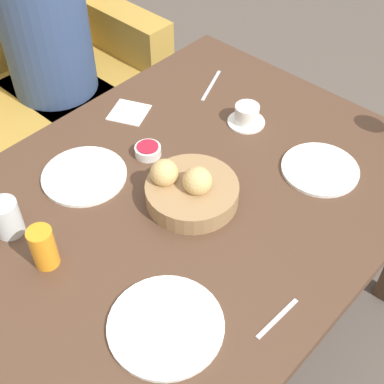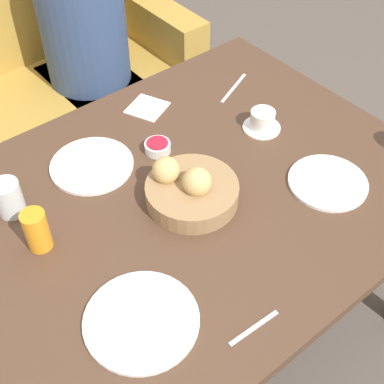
{
  "view_description": "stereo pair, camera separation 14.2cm",
  "coord_description": "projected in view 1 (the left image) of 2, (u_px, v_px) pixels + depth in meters",
  "views": [
    {
      "loc": [
        -0.74,
        -0.7,
        1.77
      ],
      "look_at": [
        -0.01,
        -0.03,
        0.74
      ],
      "focal_mm": 50.0,
      "sensor_mm": 36.0,
      "label": 1
    },
    {
      "loc": [
        -0.64,
        -0.8,
        1.77
      ],
      "look_at": [
        -0.01,
        -0.03,
        0.74
      ],
      "focal_mm": 50.0,
      "sensor_mm": 36.0,
      "label": 2
    }
  ],
  "objects": [
    {
      "name": "juice_glass",
      "position": [
        43.0,
        247.0,
        1.26
      ],
      "size": [
        0.06,
        0.06,
        0.11
      ],
      "color": "orange",
      "rests_on": "dining_table"
    },
    {
      "name": "plate_near_right",
      "position": [
        320.0,
        169.0,
        1.52
      ],
      "size": [
        0.22,
        0.22,
        0.01
      ],
      "color": "white",
      "rests_on": "dining_table"
    },
    {
      "name": "ground_plane",
      "position": [
        188.0,
        325.0,
        1.98
      ],
      "size": [
        10.0,
        10.0,
        0.0
      ],
      "primitive_type": "plane",
      "color": "#564C44"
    },
    {
      "name": "dining_table",
      "position": [
        186.0,
        212.0,
        1.53
      ],
      "size": [
        1.33,
        1.03,
        0.71
      ],
      "color": "#4C3323",
      "rests_on": "ground_plane"
    },
    {
      "name": "seated_person",
      "position": [
        55.0,
        74.0,
        2.2
      ],
      "size": [
        0.34,
        0.45,
        1.21
      ],
      "color": "#23232D",
      "rests_on": "ground_plane"
    },
    {
      "name": "plate_near_left",
      "position": [
        166.0,
        325.0,
        1.17
      ],
      "size": [
        0.26,
        0.26,
        0.01
      ],
      "color": "white",
      "rests_on": "dining_table"
    },
    {
      "name": "coffee_cup",
      "position": [
        247.0,
        115.0,
        1.65
      ],
      "size": [
        0.12,
        0.12,
        0.06
      ],
      "color": "white",
      "rests_on": "dining_table"
    },
    {
      "name": "spoon_coffee",
      "position": [
        277.0,
        318.0,
        1.19
      ],
      "size": [
        0.14,
        0.02,
        0.0
      ],
      "color": "#B7B7BC",
      "rests_on": "dining_table"
    },
    {
      "name": "plate_far_center",
      "position": [
        84.0,
        176.0,
        1.5
      ],
      "size": [
        0.24,
        0.24,
        0.01
      ],
      "color": "white",
      "rests_on": "dining_table"
    },
    {
      "name": "napkin",
      "position": [
        129.0,
        112.0,
        1.71
      ],
      "size": [
        0.15,
        0.15,
        0.0
      ],
      "color": "white",
      "rests_on": "dining_table"
    },
    {
      "name": "knife_silver",
      "position": [
        211.0,
        85.0,
        1.81
      ],
      "size": [
        0.17,
        0.08,
        0.0
      ],
      "color": "#B7B7BC",
      "rests_on": "dining_table"
    },
    {
      "name": "bread_basket",
      "position": [
        190.0,
        189.0,
        1.42
      ],
      "size": [
        0.25,
        0.25,
        0.12
      ],
      "color": "#99754C",
      "rests_on": "dining_table"
    },
    {
      "name": "jam_bowl_berry",
      "position": [
        148.0,
        151.0,
        1.56
      ],
      "size": [
        0.08,
        0.08,
        0.03
      ],
      "color": "white",
      "rests_on": "dining_table"
    },
    {
      "name": "water_tumbler",
      "position": [
        6.0,
        218.0,
        1.33
      ],
      "size": [
        0.07,
        0.07,
        0.1
      ],
      "color": "silver",
      "rests_on": "dining_table"
    }
  ]
}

